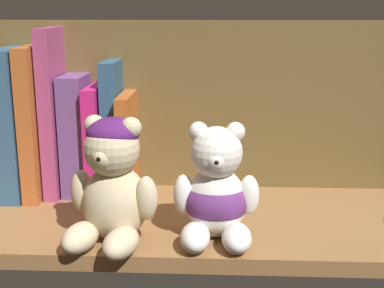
{
  "coord_description": "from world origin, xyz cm",
  "views": [
    {
      "loc": [
        -0.21,
        -68.41,
        30.17
      ],
      "look_at": [
        -3.48,
        0.0,
        12.22
      ],
      "focal_mm": 50.18,
      "sensor_mm": 36.0,
      "label": 1
    }
  ],
  "objects_px": {
    "book_5": "(57,112)",
    "book_7": "(100,139)",
    "book_6": "(79,134)",
    "book_2": "(1,140)",
    "book_3": "(21,121)",
    "book_4": "(42,120)",
    "book_9": "(131,143)",
    "book_8": "(115,128)",
    "teddy_bear_larger": "(114,184)",
    "teddy_bear_smaller": "(218,194)"
  },
  "relations": [
    {
      "from": "book_5",
      "to": "book_7",
      "type": "xyz_separation_m",
      "value": [
        0.06,
        -0.0,
        -0.04
      ]
    },
    {
      "from": "book_6",
      "to": "book_2",
      "type": "bearing_deg",
      "value": 180.0
    },
    {
      "from": "book_3",
      "to": "book_5",
      "type": "relative_size",
      "value": 0.88
    },
    {
      "from": "book_4",
      "to": "book_9",
      "type": "distance_m",
      "value": 0.14
    },
    {
      "from": "book_2",
      "to": "book_3",
      "type": "relative_size",
      "value": 0.72
    },
    {
      "from": "book_3",
      "to": "book_8",
      "type": "xyz_separation_m",
      "value": [
        0.14,
        0.0,
        -0.01
      ]
    },
    {
      "from": "book_7",
      "to": "book_9",
      "type": "xyz_separation_m",
      "value": [
        0.05,
        0.0,
        -0.01
      ]
    },
    {
      "from": "book_6",
      "to": "book_8",
      "type": "bearing_deg",
      "value": 0.0
    },
    {
      "from": "book_7",
      "to": "book_5",
      "type": "bearing_deg",
      "value": 180.0
    },
    {
      "from": "book_2",
      "to": "book_3",
      "type": "distance_m",
      "value": 0.05
    },
    {
      "from": "book_3",
      "to": "book_7",
      "type": "relative_size",
      "value": 1.33
    },
    {
      "from": "book_6",
      "to": "book_7",
      "type": "relative_size",
      "value": 1.09
    },
    {
      "from": "book_2",
      "to": "book_6",
      "type": "bearing_deg",
      "value": 0.0
    },
    {
      "from": "book_9",
      "to": "book_5",
      "type": "bearing_deg",
      "value": -180.0
    },
    {
      "from": "book_7",
      "to": "book_8",
      "type": "relative_size",
      "value": 0.82
    },
    {
      "from": "book_5",
      "to": "book_7",
      "type": "distance_m",
      "value": 0.07
    },
    {
      "from": "book_5",
      "to": "book_9",
      "type": "height_order",
      "value": "book_5"
    },
    {
      "from": "book_7",
      "to": "book_3",
      "type": "bearing_deg",
      "value": 180.0
    },
    {
      "from": "book_2",
      "to": "book_5",
      "type": "distance_m",
      "value": 0.1
    },
    {
      "from": "book_4",
      "to": "book_9",
      "type": "relative_size",
      "value": 1.44
    },
    {
      "from": "teddy_bear_larger",
      "to": "teddy_bear_smaller",
      "type": "bearing_deg",
      "value": 7.34
    },
    {
      "from": "book_2",
      "to": "book_4",
      "type": "relative_size",
      "value": 0.71
    },
    {
      "from": "book_5",
      "to": "teddy_bear_smaller",
      "type": "xyz_separation_m",
      "value": [
        0.24,
        -0.16,
        -0.07
      ]
    },
    {
      "from": "book_3",
      "to": "book_4",
      "type": "height_order",
      "value": "book_4"
    },
    {
      "from": "teddy_bear_smaller",
      "to": "book_2",
      "type": "bearing_deg",
      "value": 153.9
    },
    {
      "from": "book_2",
      "to": "book_7",
      "type": "xyz_separation_m",
      "value": [
        0.15,
        -0.0,
        0.0
      ]
    },
    {
      "from": "book_6",
      "to": "teddy_bear_larger",
      "type": "relative_size",
      "value": 1.17
    },
    {
      "from": "book_4",
      "to": "book_8",
      "type": "distance_m",
      "value": 0.11
    },
    {
      "from": "book_7",
      "to": "book_4",
      "type": "bearing_deg",
      "value": 180.0
    },
    {
      "from": "book_6",
      "to": "book_7",
      "type": "bearing_deg",
      "value": -0.0
    },
    {
      "from": "book_7",
      "to": "book_9",
      "type": "height_order",
      "value": "book_7"
    },
    {
      "from": "book_6",
      "to": "book_3",
      "type": "bearing_deg",
      "value": 180.0
    },
    {
      "from": "book_3",
      "to": "teddy_bear_larger",
      "type": "height_order",
      "value": "book_3"
    },
    {
      "from": "book_2",
      "to": "book_8",
      "type": "distance_m",
      "value": 0.18
    },
    {
      "from": "book_2",
      "to": "book_9",
      "type": "height_order",
      "value": "book_2"
    },
    {
      "from": "book_8",
      "to": "book_9",
      "type": "distance_m",
      "value": 0.03
    },
    {
      "from": "book_5",
      "to": "book_9",
      "type": "bearing_deg",
      "value": 0.0
    },
    {
      "from": "book_3",
      "to": "book_6",
      "type": "height_order",
      "value": "book_3"
    },
    {
      "from": "book_2",
      "to": "book_9",
      "type": "distance_m",
      "value": 0.2
    },
    {
      "from": "book_2",
      "to": "book_3",
      "type": "bearing_deg",
      "value": 0.0
    },
    {
      "from": "book_9",
      "to": "teddy_bear_larger",
      "type": "relative_size",
      "value": 1.0
    },
    {
      "from": "book_2",
      "to": "book_8",
      "type": "height_order",
      "value": "book_8"
    },
    {
      "from": "book_4",
      "to": "book_3",
      "type": "bearing_deg",
      "value": 180.0
    },
    {
      "from": "teddy_bear_larger",
      "to": "teddy_bear_smaller",
      "type": "relative_size",
      "value": 1.06
    },
    {
      "from": "book_5",
      "to": "book_9",
      "type": "xyz_separation_m",
      "value": [
        0.11,
        0.0,
        -0.05
      ]
    },
    {
      "from": "book_7",
      "to": "teddy_bear_larger",
      "type": "bearing_deg",
      "value": -72.69
    },
    {
      "from": "book_8",
      "to": "book_9",
      "type": "bearing_deg",
      "value": 0.0
    },
    {
      "from": "book_8",
      "to": "book_4",
      "type": "bearing_deg",
      "value": 180.0
    },
    {
      "from": "book_4",
      "to": "book_6",
      "type": "height_order",
      "value": "book_4"
    },
    {
      "from": "book_5",
      "to": "book_6",
      "type": "bearing_deg",
      "value": 0.0
    }
  ]
}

